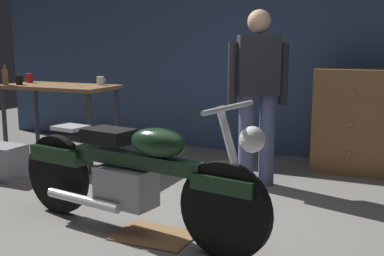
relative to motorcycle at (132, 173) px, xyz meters
The scene contains 12 objects.
ground_plane 0.49m from the motorcycle, 43.84° to the left, with size 12.00×12.00×0.00m, color gray.
back_wall 3.13m from the motorcycle, 87.32° to the left, with size 8.00×0.12×3.10m, color #384C70.
workbench 2.36m from the motorcycle, 141.56° to the left, with size 1.30×0.64×0.90m.
motorcycle is the anchor object (origin of this frame).
person_standing 1.67m from the motorcycle, 73.39° to the left, with size 0.52×0.37×1.67m.
wooden_dresser 2.73m from the motorcycle, 62.88° to the left, with size 0.80×0.47×1.10m.
drip_tray 0.47m from the motorcycle, ahead, with size 0.56×0.40×0.01m, color olive.
storage_bin 2.12m from the motorcycle, 160.43° to the left, with size 0.44×0.32×0.34m, color gray.
mug_white_ceramic 2.23m from the motorcycle, 130.46° to the left, with size 0.11×0.08×0.09m.
mug_red_diner 2.90m from the motorcycle, 146.37° to the left, with size 0.11×0.08×0.11m.
mug_black_matte 2.66m from the motorcycle, 150.17° to the left, with size 0.11×0.07×0.11m.
bottle 2.72m from the motorcycle, 153.13° to the left, with size 0.06×0.06×0.24m.
Camera 1 is at (1.62, -2.98, 1.37)m, focal length 44.97 mm.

